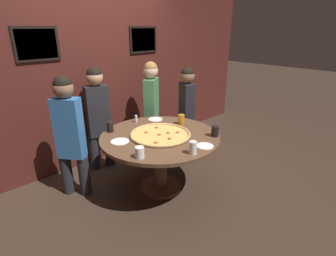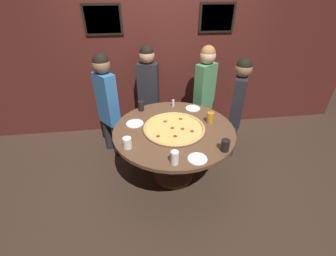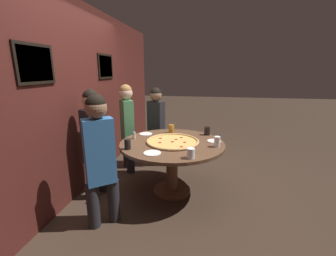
{
  "view_description": "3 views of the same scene",
  "coord_description": "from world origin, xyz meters",
  "px_view_note": "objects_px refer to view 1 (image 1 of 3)",
  "views": [
    {
      "loc": [
        -1.9,
        -2.14,
        1.94
      ],
      "look_at": [
        0.12,
        -0.01,
        0.8
      ],
      "focal_mm": 28.0,
      "sensor_mm": 36.0,
      "label": 1
    },
    {
      "loc": [
        -0.35,
        -2.16,
        2.16
      ],
      "look_at": [
        -0.08,
        -0.06,
        0.79
      ],
      "focal_mm": 24.0,
      "sensor_mm": 36.0,
      "label": 2
    },
    {
      "loc": [
        -2.87,
        -0.45,
        1.69
      ],
      "look_at": [
        0.07,
        0.07,
        0.92
      ],
      "focal_mm": 24.0,
      "sensor_mm": 36.0,
      "label": 3
    }
  ],
  "objects_px": {
    "condiment_shaker": "(136,119)",
    "diner_far_left": "(98,113)",
    "drink_cup_near_right": "(140,153)",
    "giant_pizza": "(161,134)",
    "drink_cup_beside_pizza": "(181,120)",
    "dining_table": "(160,147)",
    "white_plate_near_front": "(155,119)",
    "drink_cup_centre_back": "(110,127)",
    "diner_side_right": "(69,131)",
    "diner_far_right": "(187,107)",
    "diner_centre_back": "(151,104)",
    "white_plate_far_back": "(120,141)",
    "drink_cup_far_left": "(215,131)",
    "white_plate_left_side": "(205,146)",
    "drink_cup_near_left": "(193,148)"
  },
  "relations": [
    {
      "from": "white_plate_far_back",
      "to": "diner_centre_back",
      "type": "distance_m",
      "value": 1.25
    },
    {
      "from": "diner_side_right",
      "to": "white_plate_far_back",
      "type": "bearing_deg",
      "value": 178.59
    },
    {
      "from": "drink_cup_near_right",
      "to": "white_plate_left_side",
      "type": "bearing_deg",
      "value": -22.06
    },
    {
      "from": "drink_cup_far_left",
      "to": "diner_far_right",
      "type": "relative_size",
      "value": 0.09
    },
    {
      "from": "drink_cup_centre_back",
      "to": "diner_side_right",
      "type": "relative_size",
      "value": 0.09
    },
    {
      "from": "dining_table",
      "to": "white_plate_far_back",
      "type": "relative_size",
      "value": 6.83
    },
    {
      "from": "drink_cup_near_right",
      "to": "condiment_shaker",
      "type": "xyz_separation_m",
      "value": [
        0.6,
        0.85,
        -0.01
      ]
    },
    {
      "from": "white_plate_left_side",
      "to": "condiment_shaker",
      "type": "height_order",
      "value": "condiment_shaker"
    },
    {
      "from": "drink_cup_near_left",
      "to": "diner_far_right",
      "type": "height_order",
      "value": "diner_far_right"
    },
    {
      "from": "giant_pizza",
      "to": "drink_cup_near_right",
      "type": "distance_m",
      "value": 0.6
    },
    {
      "from": "white_plate_left_side",
      "to": "diner_centre_back",
      "type": "xyz_separation_m",
      "value": [
        0.45,
        1.41,
        0.09
      ]
    },
    {
      "from": "condiment_shaker",
      "to": "diner_centre_back",
      "type": "bearing_deg",
      "value": 29.52
    },
    {
      "from": "white_plate_far_back",
      "to": "diner_centre_back",
      "type": "height_order",
      "value": "diner_centre_back"
    },
    {
      "from": "dining_table",
      "to": "white_plate_far_back",
      "type": "xyz_separation_m",
      "value": [
        -0.45,
        0.17,
        0.15
      ]
    },
    {
      "from": "condiment_shaker",
      "to": "drink_cup_beside_pizza",
      "type": "bearing_deg",
      "value": -51.42
    },
    {
      "from": "diner_far_left",
      "to": "giant_pizza",
      "type": "bearing_deg",
      "value": 116.71
    },
    {
      "from": "condiment_shaker",
      "to": "diner_far_left",
      "type": "height_order",
      "value": "diner_far_left"
    },
    {
      "from": "drink_cup_near_left",
      "to": "diner_side_right",
      "type": "height_order",
      "value": "diner_side_right"
    },
    {
      "from": "dining_table",
      "to": "white_plate_near_front",
      "type": "xyz_separation_m",
      "value": [
        0.33,
        0.46,
        0.15
      ]
    },
    {
      "from": "white_plate_near_front",
      "to": "diner_far_right",
      "type": "xyz_separation_m",
      "value": [
        0.61,
        -0.02,
        0.05
      ]
    },
    {
      "from": "dining_table",
      "to": "diner_far_left",
      "type": "xyz_separation_m",
      "value": [
        -0.24,
        1.01,
        0.24
      ]
    },
    {
      "from": "white_plate_near_front",
      "to": "diner_far_left",
      "type": "xyz_separation_m",
      "value": [
        -0.57,
        0.55,
        0.08
      ]
    },
    {
      "from": "drink_cup_near_right",
      "to": "diner_side_right",
      "type": "distance_m",
      "value": 0.98
    },
    {
      "from": "giant_pizza",
      "to": "white_plate_near_front",
      "type": "xyz_separation_m",
      "value": [
        0.32,
        0.47,
        -0.01
      ]
    },
    {
      "from": "dining_table",
      "to": "condiment_shaker",
      "type": "height_order",
      "value": "condiment_shaker"
    },
    {
      "from": "white_plate_near_front",
      "to": "drink_cup_near_left",
      "type": "bearing_deg",
      "value": -111.35
    },
    {
      "from": "drink_cup_centre_back",
      "to": "white_plate_far_back",
      "type": "relative_size",
      "value": 0.62
    },
    {
      "from": "drink_cup_centre_back",
      "to": "drink_cup_beside_pizza",
      "type": "xyz_separation_m",
      "value": [
        0.82,
        -0.42,
        0.0
      ]
    },
    {
      "from": "dining_table",
      "to": "giant_pizza",
      "type": "bearing_deg",
      "value": -68.5
    },
    {
      "from": "giant_pizza",
      "to": "drink_cup_beside_pizza",
      "type": "xyz_separation_m",
      "value": [
        0.45,
        0.09,
        0.05
      ]
    },
    {
      "from": "diner_side_right",
      "to": "diner_far_right",
      "type": "height_order",
      "value": "diner_side_right"
    },
    {
      "from": "dining_table",
      "to": "white_plate_left_side",
      "type": "bearing_deg",
      "value": -75.65
    },
    {
      "from": "diner_centre_back",
      "to": "white_plate_near_front",
      "type": "bearing_deg",
      "value": 21.53
    },
    {
      "from": "dining_table",
      "to": "diner_far_left",
      "type": "bearing_deg",
      "value": 103.32
    },
    {
      "from": "dining_table",
      "to": "white_plate_near_front",
      "type": "height_order",
      "value": "white_plate_near_front"
    },
    {
      "from": "drink_cup_beside_pizza",
      "to": "white_plate_near_front",
      "type": "relative_size",
      "value": 0.68
    },
    {
      "from": "drink_cup_far_left",
      "to": "diner_side_right",
      "type": "relative_size",
      "value": 0.09
    },
    {
      "from": "white_plate_left_side",
      "to": "diner_centre_back",
      "type": "relative_size",
      "value": 0.13
    },
    {
      "from": "drink_cup_far_left",
      "to": "white_plate_far_back",
      "type": "relative_size",
      "value": 0.61
    },
    {
      "from": "diner_centre_back",
      "to": "dining_table",
      "type": "bearing_deg",
      "value": 20.65
    },
    {
      "from": "drink_cup_beside_pizza",
      "to": "diner_side_right",
      "type": "xyz_separation_m",
      "value": [
        -1.26,
        0.56,
        0.02
      ]
    },
    {
      "from": "white_plate_far_back",
      "to": "diner_side_right",
      "type": "bearing_deg",
      "value": 127.02
    },
    {
      "from": "drink_cup_centre_back",
      "to": "diner_far_left",
      "type": "bearing_deg",
      "value": 76.13
    },
    {
      "from": "giant_pizza",
      "to": "drink_cup_near_left",
      "type": "bearing_deg",
      "value": -98.47
    },
    {
      "from": "diner_far_right",
      "to": "condiment_shaker",
      "type": "bearing_deg",
      "value": -72.79
    },
    {
      "from": "diner_far_right",
      "to": "diner_centre_back",
      "type": "bearing_deg",
      "value": -114.71
    },
    {
      "from": "diner_far_right",
      "to": "dining_table",
      "type": "bearing_deg",
      "value": -39.83
    },
    {
      "from": "drink_cup_far_left",
      "to": "diner_far_right",
      "type": "distance_m",
      "value": 1.03
    },
    {
      "from": "diner_side_right",
      "to": "white_plate_left_side",
      "type": "bearing_deg",
      "value": 179.96
    },
    {
      "from": "dining_table",
      "to": "white_plate_far_back",
      "type": "distance_m",
      "value": 0.51
    }
  ]
}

